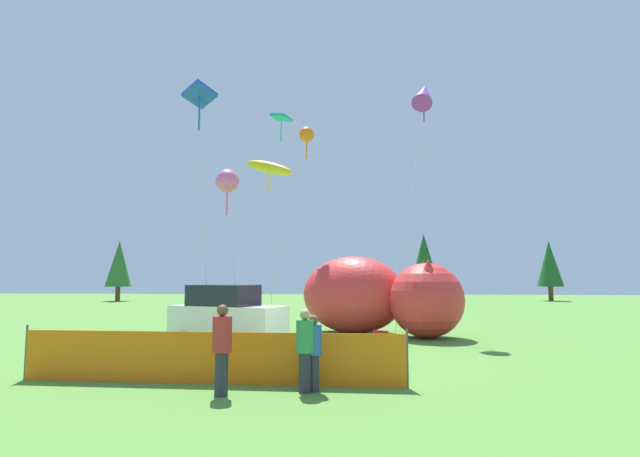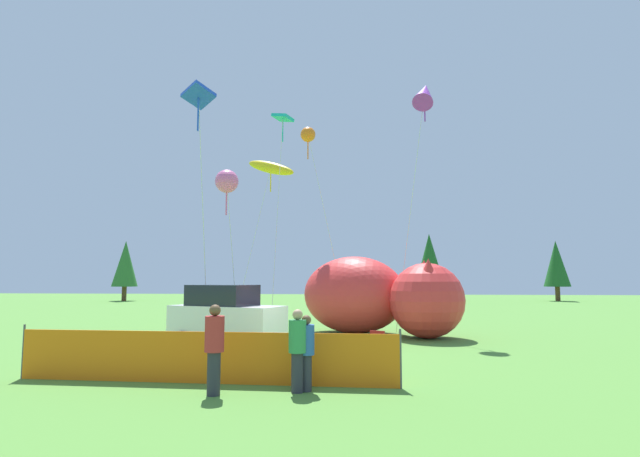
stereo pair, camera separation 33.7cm
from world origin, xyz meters
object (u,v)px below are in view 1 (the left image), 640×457
parked_car (227,317)px  kite_yellow_hero (269,168)px  spectator_in_grey_shirt (314,349)px  spectator_in_blue_shirt (222,346)px  kite_blue_box (200,100)px  kite_purple_delta (423,95)px  kite_teal_diamond (281,122)px  kite_pink_octopus (227,182)px  kite_orange_flower (307,136)px  folding_chair (378,344)px  inflatable_cat (374,298)px  spectator_in_yellow_shirt (305,347)px

parked_car → kite_yellow_hero: 11.07m
spectator_in_grey_shirt → spectator_in_blue_shirt: 1.94m
parked_car → kite_blue_box: 7.73m
spectator_in_blue_shirt → kite_purple_delta: (5.85, 12.04, 9.74)m
kite_teal_diamond → kite_pink_octopus: size_ratio=1.69×
kite_blue_box → kite_yellow_hero: kite_blue_box is taller
kite_orange_flower → kite_purple_delta: (5.65, -2.75, 0.98)m
folding_chair → kite_purple_delta: kite_purple_delta is taller
kite_orange_flower → parked_car: bearing=-104.0°
spectator_in_blue_shirt → kite_orange_flower: 17.19m
kite_purple_delta → kite_pink_octopus: kite_purple_delta is taller
kite_purple_delta → kite_yellow_hero: 8.78m
kite_pink_octopus → parked_car: bearing=-71.3°
kite_pink_octopus → kite_orange_flower: bearing=71.0°
kite_yellow_hero → kite_orange_flower: bearing=-15.9°
parked_car → kite_orange_flower: size_ratio=0.42×
inflatable_cat → spectator_in_yellow_shirt: inflatable_cat is taller
kite_teal_diamond → kite_blue_box: 8.90m
kite_orange_flower → kite_teal_diamond: kite_teal_diamond is taller
parked_car → kite_pink_octopus: kite_pink_octopus is taller
spectator_in_grey_shirt → kite_blue_box: bearing=128.0°
parked_car → spectator_in_grey_shirt: parked_car is taller
inflatable_cat → spectator_in_yellow_shirt: size_ratio=4.26×
folding_chair → kite_pink_octopus: 8.71m
parked_car → kite_yellow_hero: (-0.12, 8.43, 7.18)m
spectator_in_blue_shirt → kite_orange_flower: size_ratio=0.18×
kite_purple_delta → kite_blue_box: size_ratio=1.26×
inflatable_cat → spectator_in_blue_shirt: size_ratio=3.99×
kite_blue_box → kite_teal_diamond: bearing=79.7°
spectator_in_grey_shirt → spectator_in_yellow_shirt: bearing=-141.3°
parked_car → inflatable_cat: (5.25, 4.47, 0.50)m
kite_blue_box → folding_chair: bearing=-20.3°
spectator_in_blue_shirt → kite_yellow_hero: size_ratio=0.21×
kite_purple_delta → kite_blue_box: kite_purple_delta is taller
inflatable_cat → kite_purple_delta: bearing=43.1°
folding_chair → spectator_in_grey_shirt: spectator_in_grey_shirt is taller
spectator_in_grey_shirt → kite_blue_box: (-4.59, 5.87, 7.82)m
spectator_in_blue_shirt → kite_blue_box: bearing=113.1°
folding_chair → kite_purple_delta: (2.47, 7.87, 10.21)m
inflatable_cat → folding_chair: bearing=-62.8°
spectator_in_blue_shirt → kite_orange_flower: kite_orange_flower is taller
inflatable_cat → kite_pink_octopus: size_ratio=1.13×
spectator_in_grey_shirt → kite_pink_octopus: 9.94m
kite_teal_diamond → kite_yellow_hero: 2.49m
spectator_in_yellow_shirt → kite_blue_box: 10.76m
spectator_in_yellow_shirt → kite_blue_box: size_ratio=0.19×
kite_blue_box → kite_yellow_hero: (0.87, 8.95, -0.47)m
parked_car → spectator_in_blue_shirt: (1.75, -6.95, -0.04)m
inflatable_cat → kite_pink_octopus: 7.96m
folding_chair → kite_teal_diamond: 15.45m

